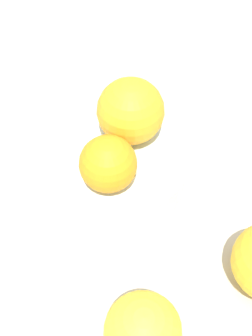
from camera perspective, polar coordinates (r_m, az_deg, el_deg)
name	(u,v)px	position (r cm, az deg, el deg)	size (l,w,h in cm)	color
ground_plane	(126,186)	(54.97, 0.00, -2.37)	(110.00, 110.00, 2.00)	#BCB29E
fruit_bowl	(126,171)	(52.40, 0.00, -0.38)	(14.53, 14.53, 4.58)	silver
orange_in_bowl_0	(131,111)	(50.08, 0.61, 7.48)	(7.87, 7.87, 7.87)	#F9A823
orange_in_bowl_1	(108,164)	(46.05, -2.38, 0.54)	(6.30, 6.30, 6.30)	orange
orange_loose_0	(143,331)	(42.26, 2.22, -20.60)	(7.24, 7.24, 7.24)	yellow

